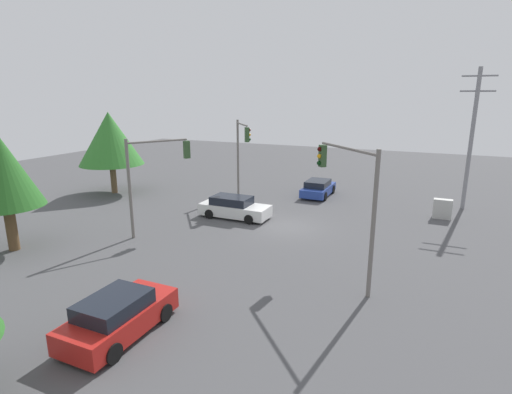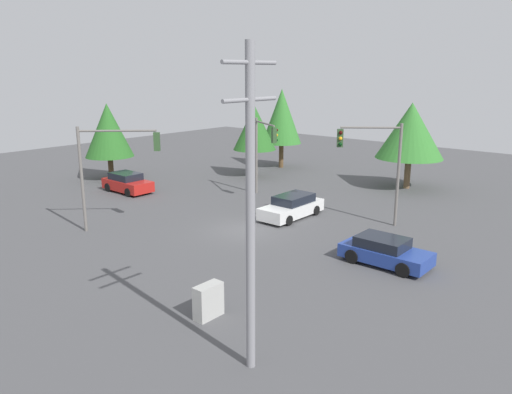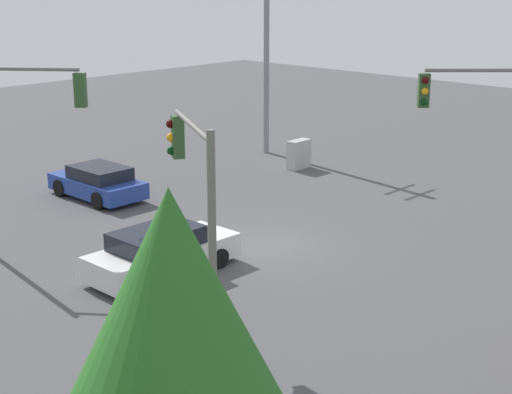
{
  "view_description": "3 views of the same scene",
  "coord_description": "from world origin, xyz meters",
  "px_view_note": "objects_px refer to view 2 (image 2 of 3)",
  "views": [
    {
      "loc": [
        -8.14,
        22.55,
        8.07
      ],
      "look_at": [
        2.28,
        -0.37,
        1.63
      ],
      "focal_mm": 28.0,
      "sensor_mm": 36.0,
      "label": 1
    },
    {
      "loc": [
        -20.89,
        -18.67,
        9.13
      ],
      "look_at": [
        1.66,
        0.59,
        1.61
      ],
      "focal_mm": 35.0,
      "sensor_mm": 36.0,
      "label": 2
    },
    {
      "loc": [
        18.02,
        16.8,
        8.81
      ],
      "look_at": [
        0.31,
        -0.03,
        1.74
      ],
      "focal_mm": 55.0,
      "sensor_mm": 36.0,
      "label": 3
    }
  ],
  "objects_px": {
    "sedan_red": "(127,183)",
    "traffic_signal_aux": "(375,157)",
    "sedan_blue": "(385,251)",
    "electrical_cabinet": "(208,301)",
    "traffic_signal_main": "(264,145)",
    "sedan_white": "(292,207)",
    "traffic_signal_cross": "(113,159)"
  },
  "relations": [
    {
      "from": "sedan_red",
      "to": "traffic_signal_aux",
      "type": "relative_size",
      "value": 0.68
    },
    {
      "from": "sedan_blue",
      "to": "sedan_red",
      "type": "distance_m",
      "value": 22.02
    },
    {
      "from": "traffic_signal_aux",
      "to": "electrical_cabinet",
      "type": "bearing_deg",
      "value": 55.5
    },
    {
      "from": "traffic_signal_main",
      "to": "sedan_white",
      "type": "bearing_deg",
      "value": -0.38
    },
    {
      "from": "traffic_signal_main",
      "to": "traffic_signal_aux",
      "type": "relative_size",
      "value": 0.93
    },
    {
      "from": "sedan_white",
      "to": "traffic_signal_aux",
      "type": "bearing_deg",
      "value": -159.7
    },
    {
      "from": "traffic_signal_main",
      "to": "traffic_signal_cross",
      "type": "bearing_deg",
      "value": -67.38
    },
    {
      "from": "sedan_red",
      "to": "traffic_signal_main",
      "type": "relative_size",
      "value": 0.73
    },
    {
      "from": "sedan_white",
      "to": "sedan_blue",
      "type": "bearing_deg",
      "value": 156.7
    },
    {
      "from": "traffic_signal_main",
      "to": "traffic_signal_cross",
      "type": "height_order",
      "value": "traffic_signal_cross"
    },
    {
      "from": "sedan_white",
      "to": "traffic_signal_aux",
      "type": "relative_size",
      "value": 0.77
    },
    {
      "from": "electrical_cabinet",
      "to": "traffic_signal_cross",
      "type": "bearing_deg",
      "value": 71.27
    },
    {
      "from": "sedan_red",
      "to": "traffic_signal_cross",
      "type": "xyz_separation_m",
      "value": [
        -6.15,
        -7.62,
        3.52
      ]
    },
    {
      "from": "sedan_white",
      "to": "traffic_signal_cross",
      "type": "height_order",
      "value": "traffic_signal_cross"
    },
    {
      "from": "traffic_signal_cross",
      "to": "electrical_cabinet",
      "type": "relative_size",
      "value": 4.59
    },
    {
      "from": "sedan_red",
      "to": "traffic_signal_aux",
      "type": "bearing_deg",
      "value": 103.5
    },
    {
      "from": "sedan_blue",
      "to": "traffic_signal_main",
      "type": "relative_size",
      "value": 0.74
    },
    {
      "from": "traffic_signal_main",
      "to": "electrical_cabinet",
      "type": "bearing_deg",
      "value": -26.52
    },
    {
      "from": "traffic_signal_aux",
      "to": "traffic_signal_cross",
      "type": "bearing_deg",
      "value": 6.25
    },
    {
      "from": "sedan_blue",
      "to": "traffic_signal_cross",
      "type": "relative_size",
      "value": 0.7
    },
    {
      "from": "sedan_red",
      "to": "electrical_cabinet",
      "type": "distance_m",
      "value": 21.88
    },
    {
      "from": "sedan_red",
      "to": "sedan_white",
      "type": "bearing_deg",
      "value": 101.09
    },
    {
      "from": "sedan_blue",
      "to": "sedan_red",
      "type": "height_order",
      "value": "sedan_red"
    },
    {
      "from": "traffic_signal_cross",
      "to": "sedan_blue",
      "type": "bearing_deg",
      "value": -23.08
    },
    {
      "from": "sedan_blue",
      "to": "electrical_cabinet",
      "type": "distance_m",
      "value": 9.68
    },
    {
      "from": "traffic_signal_main",
      "to": "sedan_blue",
      "type": "bearing_deg",
      "value": 4.19
    },
    {
      "from": "sedan_red",
      "to": "traffic_signal_main",
      "type": "xyz_separation_m",
      "value": [
        5.45,
        -9.18,
        3.24
      ]
    },
    {
      "from": "traffic_signal_aux",
      "to": "sedan_white",
      "type": "bearing_deg",
      "value": -17.68
    },
    {
      "from": "sedan_white",
      "to": "traffic_signal_cross",
      "type": "xyz_separation_m",
      "value": [
        -8.86,
        6.19,
        3.54
      ]
    },
    {
      "from": "sedan_red",
      "to": "traffic_signal_main",
      "type": "distance_m",
      "value": 11.16
    },
    {
      "from": "sedan_blue",
      "to": "traffic_signal_aux",
      "type": "relative_size",
      "value": 0.69
    },
    {
      "from": "sedan_blue",
      "to": "electrical_cabinet",
      "type": "xyz_separation_m",
      "value": [
        -9.32,
        2.61,
        0.01
      ]
    }
  ]
}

